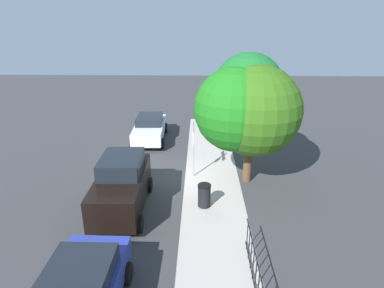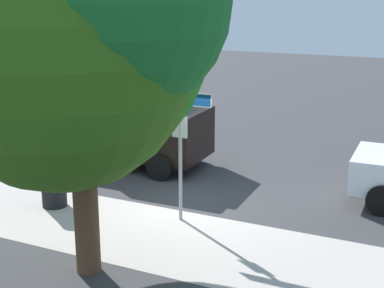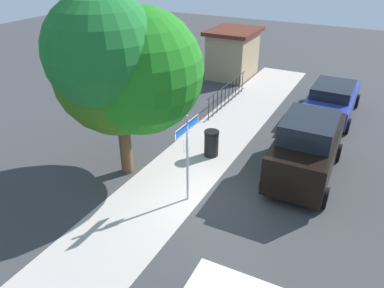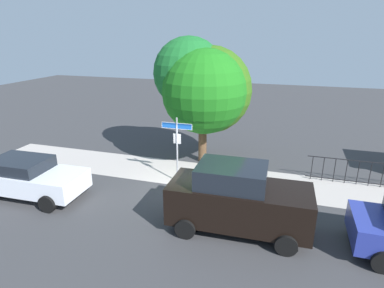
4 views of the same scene
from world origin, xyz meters
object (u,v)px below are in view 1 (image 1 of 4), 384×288
object	(u,v)px
trash_bin	(204,195)
street_sign	(193,140)
shade_tree	(247,105)
car_white	(150,128)
car_black	(122,185)

from	to	relation	value
trash_bin	street_sign	bearing A→B (deg)	-169.69
street_sign	trash_bin	size ratio (longest dim) A/B	2.86
street_sign	shade_tree	size ratio (longest dim) A/B	0.47
shade_tree	car_white	distance (m)	8.15
car_white	trash_bin	world-z (taller)	car_white
shade_tree	car_black	size ratio (longest dim) A/B	1.34
shade_tree	car_white	bearing A→B (deg)	-136.64
shade_tree	trash_bin	bearing A→B (deg)	-38.86
shade_tree	car_black	distance (m)	6.34
street_sign	car_black	xyz separation A→B (m)	(2.99, -2.80, -0.83)
car_black	trash_bin	bearing A→B (deg)	93.04
street_sign	trash_bin	xyz separation A→B (m)	(2.74, 0.50, -1.42)
shade_tree	trash_bin	world-z (taller)	shade_tree
street_sign	car_white	world-z (taller)	street_sign
shade_tree	car_white	xyz separation A→B (m)	(-5.54, -5.23, -2.91)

